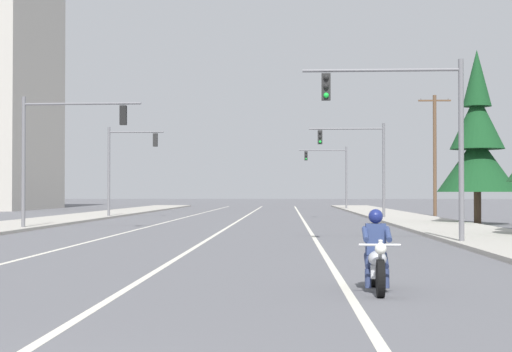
# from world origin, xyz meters

# --- Properties ---
(lane_stripe_center) EXTENTS (0.16, 100.00, 0.01)m
(lane_stripe_center) POSITION_xyz_m (0.14, 45.00, 0.00)
(lane_stripe_center) COLOR beige
(lane_stripe_center) RESTS_ON ground
(lane_stripe_left) EXTENTS (0.16, 100.00, 0.01)m
(lane_stripe_left) POSITION_xyz_m (-3.93, 45.00, 0.00)
(lane_stripe_left) COLOR beige
(lane_stripe_left) RESTS_ON ground
(lane_stripe_right) EXTENTS (0.16, 100.00, 0.01)m
(lane_stripe_right) POSITION_xyz_m (4.12, 45.00, 0.00)
(lane_stripe_right) COLOR beige
(lane_stripe_right) RESTS_ON ground
(sidewalk_kerb_right) EXTENTS (4.40, 110.00, 0.14)m
(sidewalk_kerb_right) POSITION_xyz_m (10.73, 40.00, 0.07)
(sidewalk_kerb_right) COLOR #ADA89E
(sidewalk_kerb_right) RESTS_ON ground
(sidewalk_kerb_left) EXTENTS (4.40, 110.00, 0.14)m
(sidewalk_kerb_left) POSITION_xyz_m (-10.73, 40.00, 0.07)
(sidewalk_kerb_left) COLOR #ADA89E
(sidewalk_kerb_left) RESTS_ON ground
(motorcycle_with_rider) EXTENTS (0.70, 2.19, 1.46)m
(motorcycle_with_rider) POSITION_xyz_m (4.64, 8.84, 0.59)
(motorcycle_with_rider) COLOR black
(motorcycle_with_rider) RESTS_ON ground
(traffic_signal_near_right) EXTENTS (5.36, 0.37, 6.20)m
(traffic_signal_near_right) POSITION_xyz_m (7.32, 21.83, 4.13)
(traffic_signal_near_right) COLOR slate
(traffic_signal_near_right) RESTS_ON ground
(traffic_signal_near_left) EXTENTS (5.62, 0.41, 6.20)m
(traffic_signal_near_left) POSITION_xyz_m (-7.52, 32.05, 4.14)
(traffic_signal_near_left) COLOR slate
(traffic_signal_near_left) RESTS_ON ground
(traffic_signal_mid_right) EXTENTS (4.90, 0.37, 6.20)m
(traffic_signal_mid_right) POSITION_xyz_m (7.94, 47.66, 4.10)
(traffic_signal_mid_right) COLOR slate
(traffic_signal_mid_right) RESTS_ON ground
(traffic_signal_mid_left) EXTENTS (3.86, 0.37, 6.20)m
(traffic_signal_mid_left) POSITION_xyz_m (-7.98, 50.14, 4.03)
(traffic_signal_mid_left) COLOR slate
(traffic_signal_mid_left) RESTS_ON ground
(traffic_signal_far_right) EXTENTS (4.74, 0.51, 6.20)m
(traffic_signal_far_right) POSITION_xyz_m (7.62, 75.50, 4.09)
(traffic_signal_far_right) COLOR slate
(traffic_signal_far_right) RESTS_ON ground
(utility_pole_right_far) EXTENTS (2.38, 0.26, 8.87)m
(utility_pole_right_far) POSITION_xyz_m (13.95, 55.12, 4.66)
(utility_pole_right_far) COLOR brown
(utility_pole_right_far) RESTS_ON ground
(conifer_tree_right_verge_far) EXTENTS (4.32, 4.32, 9.51)m
(conifer_tree_right_verge_far) POSITION_xyz_m (13.42, 39.37, 4.36)
(conifer_tree_right_verge_far) COLOR #423023
(conifer_tree_right_verge_far) RESTS_ON ground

